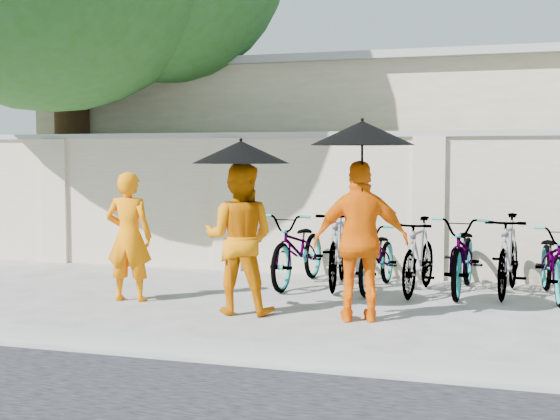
% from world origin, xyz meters
% --- Properties ---
extents(ground, '(80.00, 80.00, 0.00)m').
position_xyz_m(ground, '(0.00, 0.00, 0.00)').
color(ground, '#ACAAA8').
extents(kerb, '(40.00, 0.16, 0.12)m').
position_xyz_m(kerb, '(0.00, -1.70, 0.06)').
color(kerb, '#969696').
rests_on(kerb, ground).
extents(compound_wall, '(20.00, 0.30, 2.00)m').
position_xyz_m(compound_wall, '(1.00, 3.20, 1.00)').
color(compound_wall, beige).
rests_on(compound_wall, ground).
extents(building_behind, '(14.00, 6.00, 3.20)m').
position_xyz_m(building_behind, '(2.00, 7.00, 1.60)').
color(building_behind, beige).
rests_on(building_behind, ground).
extents(monk_left, '(0.60, 0.44, 1.55)m').
position_xyz_m(monk_left, '(-1.21, 0.37, 0.77)').
color(monk_left, orange).
rests_on(monk_left, ground).
extents(monk_center, '(0.86, 0.69, 1.66)m').
position_xyz_m(monk_center, '(0.30, 0.08, 0.83)').
color(monk_center, orange).
rests_on(monk_center, ground).
extents(parasol_center, '(1.06, 1.06, 0.95)m').
position_xyz_m(parasol_center, '(0.35, 0.00, 1.77)').
color(parasol_center, black).
rests_on(parasol_center, ground).
extents(monk_right, '(1.06, 0.66, 1.68)m').
position_xyz_m(monk_right, '(1.66, 0.07, 0.84)').
color(monk_right, '#FF6E06').
rests_on(monk_right, ground).
extents(parasol_right, '(1.08, 1.08, 1.14)m').
position_xyz_m(parasol_right, '(1.68, -0.01, 1.97)').
color(parasol_right, black).
rests_on(parasol_right, ground).
extents(bike_0, '(0.76, 1.92, 0.99)m').
position_xyz_m(bike_0, '(0.40, 2.06, 0.49)').
color(bike_0, '#A7A6AC').
rests_on(bike_0, ground).
extents(bike_1, '(0.69, 1.79, 1.05)m').
position_xyz_m(bike_1, '(0.94, 2.05, 0.52)').
color(bike_1, '#A7A6AC').
rests_on(bike_1, ground).
extents(bike_2, '(0.68, 1.72, 0.89)m').
position_xyz_m(bike_2, '(1.48, 2.02, 0.44)').
color(bike_2, '#A7A6AC').
rests_on(bike_2, ground).
extents(bike_3, '(0.61, 1.64, 0.96)m').
position_xyz_m(bike_3, '(2.02, 1.89, 0.48)').
color(bike_3, '#A7A6AC').
rests_on(bike_3, ground).
extents(bike_4, '(0.72, 1.92, 1.00)m').
position_xyz_m(bike_4, '(2.56, 2.09, 0.50)').
color(bike_4, '#A7A6AC').
rests_on(bike_4, ground).
extents(bike_5, '(0.64, 1.72, 1.01)m').
position_xyz_m(bike_5, '(3.10, 2.11, 0.51)').
color(bike_5, '#A7A6AC').
rests_on(bike_5, ground).
extents(bike_6, '(0.81, 1.82, 0.92)m').
position_xyz_m(bike_6, '(3.63, 2.03, 0.46)').
color(bike_6, '#A7A6AC').
rests_on(bike_6, ground).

